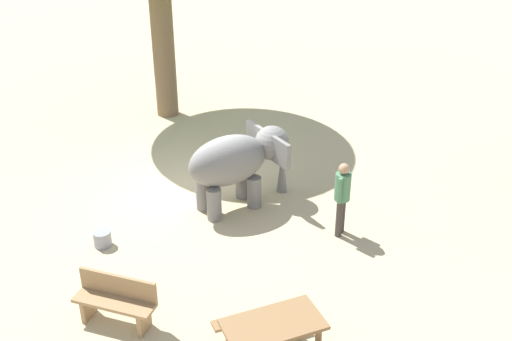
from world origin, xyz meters
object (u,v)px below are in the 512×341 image
wooden_bench (116,299)px  feed_bucket (102,239)px  picnic_table_near (273,333)px  person_handler (342,194)px  elephant (238,161)px

wooden_bench → feed_bucket: (-2.13, -1.02, -0.31)m
wooden_bench → picnic_table_near: bearing=179.2°
person_handler → picnic_table_near: bearing=91.9°
picnic_table_near → feed_bucket: picnic_table_near is taller
person_handler → feed_bucket: 4.89m
wooden_bench → picnic_table_near: 2.73m
picnic_table_near → wooden_bench: bearing=-42.3°
feed_bucket → elephant: bearing=127.5°
elephant → wooden_bench: elephant is taller
elephant → person_handler: elephant is taller
elephant → picnic_table_near: size_ratio=1.16×
person_handler → picnic_table_near: size_ratio=0.80×
wooden_bench → feed_bucket: size_ratio=4.04×
person_handler → wooden_bench: 4.86m
wooden_bench → feed_bucket: wooden_bench is taller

